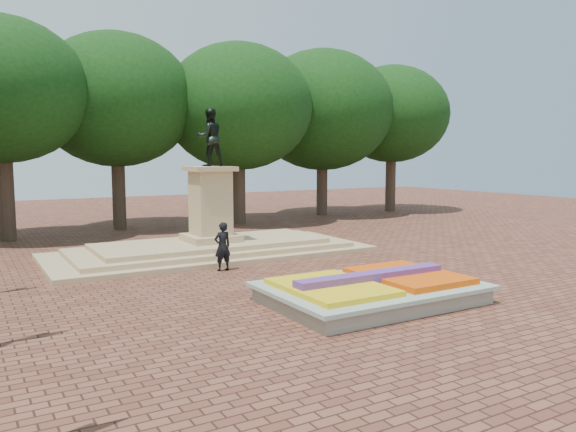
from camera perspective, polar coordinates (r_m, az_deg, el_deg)
name	(u,v)px	position (r m, az deg, el deg)	size (l,w,h in m)	color
ground	(307,292)	(18.26, 1.99, -7.73)	(90.00, 90.00, 0.00)	brown
flower_bed	(372,290)	(17.17, 8.53, -7.40)	(6.30, 4.30, 0.91)	gray
monument	(211,235)	(25.09, -7.83, -1.90)	(14.00, 6.00, 6.40)	tan
tree_row_back	(182,117)	(35.09, -10.76, 9.82)	(44.80, 8.80, 10.43)	#3D2C21
pedestrian	(223,246)	(21.52, -6.67, -3.09)	(0.68, 0.45, 1.87)	black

